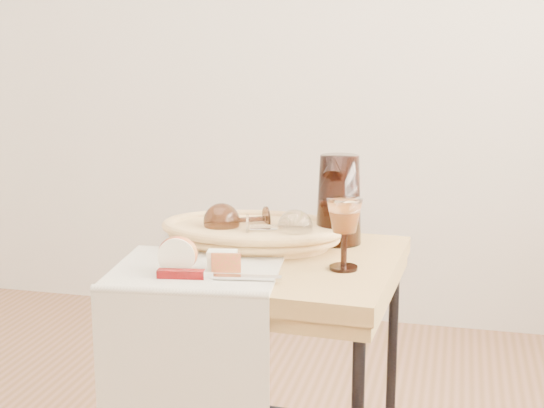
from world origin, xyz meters
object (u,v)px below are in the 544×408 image
(pitcher, at_px, (339,199))
(goblet_lying_a, at_px, (241,220))
(apple_half, at_px, (178,254))
(bread_basket, at_px, (253,235))
(wine_goblet, at_px, (344,234))
(goblet_lying_b, at_px, (275,227))
(side_table, at_px, (274,399))
(table_knife, at_px, (214,274))
(tea_towel, at_px, (197,269))

(pitcher, bearing_deg, goblet_lying_a, -173.22)
(pitcher, relative_size, apple_half, 3.07)
(bread_basket, xyz_separation_m, wine_goblet, (0.23, -0.13, 0.05))
(goblet_lying_b, distance_m, pitcher, 0.17)
(side_table, bearing_deg, apple_half, -132.44)
(goblet_lying_a, xyz_separation_m, table_knife, (0.03, -0.29, -0.04))
(wine_goblet, relative_size, apple_half, 1.88)
(goblet_lying_a, bearing_deg, side_table, 107.03)
(bread_basket, distance_m, wine_goblet, 0.27)
(side_table, height_order, goblet_lying_a, goblet_lying_a)
(tea_towel, height_order, goblet_lying_b, goblet_lying_b)
(bread_basket, distance_m, table_knife, 0.27)
(side_table, distance_m, goblet_lying_b, 0.39)
(side_table, relative_size, wine_goblet, 4.45)
(bread_basket, xyz_separation_m, apple_half, (-0.09, -0.25, 0.02))
(bread_basket, height_order, table_knife, bread_basket)
(tea_towel, bearing_deg, bread_basket, 66.96)
(apple_half, bearing_deg, goblet_lying_a, 66.39)
(bread_basket, relative_size, goblet_lying_a, 2.74)
(tea_towel, height_order, apple_half, apple_half)
(pitcher, distance_m, wine_goblet, 0.21)
(goblet_lying_b, height_order, wine_goblet, wine_goblet)
(apple_half, bearing_deg, tea_towel, 41.97)
(tea_towel, relative_size, bread_basket, 0.89)
(side_table, xyz_separation_m, wine_goblet, (0.16, -0.06, 0.40))
(goblet_lying_a, bearing_deg, apple_half, 48.29)
(tea_towel, relative_size, wine_goblet, 2.24)
(pitcher, distance_m, apple_half, 0.42)
(bread_basket, bearing_deg, side_table, -50.14)
(bread_basket, relative_size, pitcher, 1.54)
(side_table, xyz_separation_m, pitcher, (0.11, 0.15, 0.43))
(tea_towel, distance_m, goblet_lying_b, 0.23)
(tea_towel, bearing_deg, pitcher, 42.43)
(goblet_lying_b, bearing_deg, goblet_lying_a, 142.49)
(goblet_lying_a, relative_size, goblet_lying_b, 1.06)
(goblet_lying_a, distance_m, goblet_lying_b, 0.10)
(goblet_lying_a, bearing_deg, bread_basket, 123.24)
(bread_basket, bearing_deg, table_knife, -92.22)
(tea_towel, bearing_deg, apple_half, -132.86)
(bread_basket, height_order, goblet_lying_b, goblet_lying_b)
(side_table, distance_m, bread_basket, 0.37)
(bread_basket, relative_size, apple_half, 4.72)
(goblet_lying_a, distance_m, pitcher, 0.23)
(goblet_lying_a, xyz_separation_m, pitcher, (0.22, 0.06, 0.05))
(bread_basket, distance_m, apple_half, 0.26)
(tea_towel, relative_size, pitcher, 1.37)
(side_table, distance_m, wine_goblet, 0.44)
(goblet_lying_a, bearing_deg, tea_towel, 52.95)
(side_table, distance_m, goblet_lying_a, 0.41)
(bread_basket, xyz_separation_m, goblet_lying_b, (0.06, -0.02, 0.03))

